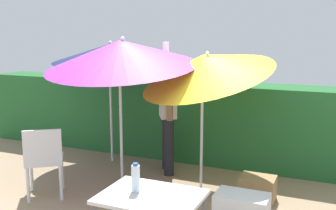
{
  "coord_description": "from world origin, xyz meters",
  "views": [
    {
      "loc": [
        2.0,
        -4.28,
        2.01
      ],
      "look_at": [
        0.0,
        0.3,
        1.1
      ],
      "focal_mm": 42.57,
      "sensor_mm": 36.0,
      "label": 1
    }
  ],
  "objects_px": {
    "umbrella_yellow": "(121,54)",
    "person_vendor": "(168,109)",
    "umbrella_orange": "(110,54)",
    "folding_table": "(151,206)",
    "bottle_water": "(136,178)",
    "crate_cardboard": "(257,189)",
    "chair_plastic": "(44,158)",
    "umbrella_rainbow": "(205,66)"
  },
  "relations": [
    {
      "from": "umbrella_yellow",
      "to": "person_vendor",
      "type": "xyz_separation_m",
      "value": [
        0.33,
        0.71,
        -0.82
      ]
    },
    {
      "from": "umbrella_orange",
      "to": "folding_table",
      "type": "bearing_deg",
      "value": -52.92
    },
    {
      "from": "umbrella_orange",
      "to": "person_vendor",
      "type": "height_order",
      "value": "umbrella_orange"
    },
    {
      "from": "umbrella_orange",
      "to": "umbrella_yellow",
      "type": "height_order",
      "value": "umbrella_yellow"
    },
    {
      "from": "umbrella_orange",
      "to": "bottle_water",
      "type": "relative_size",
      "value": 7.99
    },
    {
      "from": "umbrella_orange",
      "to": "crate_cardboard",
      "type": "height_order",
      "value": "umbrella_orange"
    },
    {
      "from": "person_vendor",
      "to": "chair_plastic",
      "type": "height_order",
      "value": "person_vendor"
    },
    {
      "from": "bottle_water",
      "to": "umbrella_yellow",
      "type": "bearing_deg",
      "value": 122.96
    },
    {
      "from": "umbrella_orange",
      "to": "person_vendor",
      "type": "bearing_deg",
      "value": -6.97
    },
    {
      "from": "folding_table",
      "to": "bottle_water",
      "type": "height_order",
      "value": "bottle_water"
    },
    {
      "from": "umbrella_yellow",
      "to": "bottle_water",
      "type": "bearing_deg",
      "value": -57.04
    },
    {
      "from": "umbrella_yellow",
      "to": "folding_table",
      "type": "xyz_separation_m",
      "value": [
        1.25,
        -1.73,
        -1.1
      ]
    },
    {
      "from": "umbrella_yellow",
      "to": "chair_plastic",
      "type": "bearing_deg",
      "value": -132.09
    },
    {
      "from": "umbrella_yellow",
      "to": "crate_cardboard",
      "type": "height_order",
      "value": "umbrella_yellow"
    },
    {
      "from": "umbrella_rainbow",
      "to": "person_vendor",
      "type": "relative_size",
      "value": 1.12
    },
    {
      "from": "umbrella_orange",
      "to": "bottle_water",
      "type": "xyz_separation_m",
      "value": [
        1.79,
        -2.55,
        -0.84
      ]
    },
    {
      "from": "person_vendor",
      "to": "chair_plastic",
      "type": "relative_size",
      "value": 2.11
    },
    {
      "from": "umbrella_yellow",
      "to": "crate_cardboard",
      "type": "relative_size",
      "value": 4.91
    },
    {
      "from": "umbrella_yellow",
      "to": "crate_cardboard",
      "type": "xyz_separation_m",
      "value": [
        1.74,
        0.21,
        -1.6
      ]
    },
    {
      "from": "umbrella_yellow",
      "to": "bottle_water",
      "type": "relative_size",
      "value": 8.6
    },
    {
      "from": "chair_plastic",
      "to": "crate_cardboard",
      "type": "bearing_deg",
      "value": 21.59
    },
    {
      "from": "crate_cardboard",
      "to": "bottle_water",
      "type": "xyz_separation_m",
      "value": [
        -0.63,
        -1.92,
        0.7
      ]
    },
    {
      "from": "person_vendor",
      "to": "folding_table",
      "type": "xyz_separation_m",
      "value": [
        0.92,
        -2.44,
        -0.28
      ]
    },
    {
      "from": "bottle_water",
      "to": "umbrella_rainbow",
      "type": "bearing_deg",
      "value": 92.89
    },
    {
      "from": "umbrella_rainbow",
      "to": "folding_table",
      "type": "xyz_separation_m",
      "value": [
        0.25,
        -2.05,
        -0.95
      ]
    },
    {
      "from": "person_vendor",
      "to": "folding_table",
      "type": "bearing_deg",
      "value": -69.3
    },
    {
      "from": "umbrella_yellow",
      "to": "person_vendor",
      "type": "distance_m",
      "value": 1.13
    },
    {
      "from": "chair_plastic",
      "to": "folding_table",
      "type": "height_order",
      "value": "chair_plastic"
    },
    {
      "from": "umbrella_rainbow",
      "to": "person_vendor",
      "type": "bearing_deg",
      "value": 150.21
    },
    {
      "from": "person_vendor",
      "to": "crate_cardboard",
      "type": "xyz_separation_m",
      "value": [
        1.41,
        -0.51,
        -0.79
      ]
    },
    {
      "from": "person_vendor",
      "to": "bottle_water",
      "type": "relative_size",
      "value": 7.83
    },
    {
      "from": "umbrella_rainbow",
      "to": "folding_table",
      "type": "height_order",
      "value": "umbrella_rainbow"
    },
    {
      "from": "folding_table",
      "to": "umbrella_yellow",
      "type": "bearing_deg",
      "value": 125.99
    },
    {
      "from": "umbrella_rainbow",
      "to": "umbrella_yellow",
      "type": "height_order",
      "value": "umbrella_rainbow"
    },
    {
      "from": "person_vendor",
      "to": "chair_plastic",
      "type": "distance_m",
      "value": 1.82
    },
    {
      "from": "umbrella_yellow",
      "to": "crate_cardboard",
      "type": "bearing_deg",
      "value": 6.83
    },
    {
      "from": "umbrella_yellow",
      "to": "bottle_water",
      "type": "distance_m",
      "value": 2.23
    },
    {
      "from": "crate_cardboard",
      "to": "folding_table",
      "type": "height_order",
      "value": "folding_table"
    },
    {
      "from": "crate_cardboard",
      "to": "bottle_water",
      "type": "relative_size",
      "value": 1.75
    },
    {
      "from": "bottle_water",
      "to": "umbrella_orange",
      "type": "bearing_deg",
      "value": 125.13
    },
    {
      "from": "chair_plastic",
      "to": "crate_cardboard",
      "type": "xyz_separation_m",
      "value": [
        2.41,
        0.95,
        -0.36
      ]
    },
    {
      "from": "umbrella_rainbow",
      "to": "bottle_water",
      "type": "xyz_separation_m",
      "value": [
        0.1,
        -2.04,
        -0.74
      ]
    }
  ]
}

